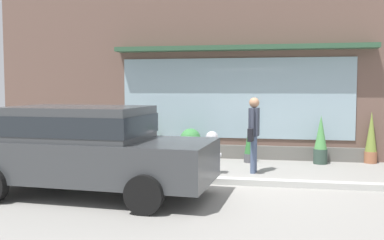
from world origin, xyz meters
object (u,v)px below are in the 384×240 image
(pedestrian_with_handbag, at_px, (254,129))
(potted_plant_doorstep, at_px, (371,138))
(potted_plant_low_front, at_px, (190,142))
(fire_hydrant, at_px, (212,152))
(potted_plant_window_center, at_px, (71,139))
(parked_car_dark_gray, at_px, (85,145))
(potted_plant_near_hydrant, at_px, (153,134))
(potted_plant_trailing_edge, at_px, (321,141))
(potted_plant_window_left, at_px, (249,143))

(pedestrian_with_handbag, bearing_deg, potted_plant_doorstep, 130.18)
(potted_plant_low_front, relative_size, potted_plant_doorstep, 0.63)
(fire_hydrant, height_order, pedestrian_with_handbag, pedestrian_with_handbag)
(potted_plant_window_center, bearing_deg, parked_car_dark_gray, -60.95)
(parked_car_dark_gray, height_order, potted_plant_low_front, parked_car_dark_gray)
(pedestrian_with_handbag, distance_m, potted_plant_near_hydrant, 3.31)
(fire_hydrant, distance_m, potted_plant_doorstep, 4.32)
(potted_plant_low_front, bearing_deg, potted_plant_trailing_edge, -0.87)
(parked_car_dark_gray, xyz_separation_m, potted_plant_window_left, (2.66, 3.95, -0.40))
(potted_plant_doorstep, relative_size, potted_plant_near_hydrant, 1.00)
(potted_plant_low_front, relative_size, potted_plant_window_center, 1.01)
(fire_hydrant, xyz_separation_m, potted_plant_trailing_edge, (2.48, 1.81, 0.10))
(potted_plant_window_center, xyz_separation_m, potted_plant_doorstep, (8.09, 0.08, 0.20))
(pedestrian_with_handbag, distance_m, potted_plant_window_left, 1.47)
(potted_plant_trailing_edge, bearing_deg, fire_hydrant, -143.90)
(pedestrian_with_handbag, height_order, potted_plant_doorstep, pedestrian_with_handbag)
(fire_hydrant, distance_m, potted_plant_low_front, 2.04)
(parked_car_dark_gray, relative_size, potted_plant_trailing_edge, 3.64)
(potted_plant_low_front, height_order, potted_plant_window_center, potted_plant_low_front)
(potted_plant_low_front, distance_m, potted_plant_window_center, 3.52)
(parked_car_dark_gray, bearing_deg, pedestrian_with_handbag, 45.89)
(fire_hydrant, relative_size, potted_plant_low_front, 1.16)
(parked_car_dark_gray, bearing_deg, potted_plant_window_left, 59.66)
(potted_plant_trailing_edge, xyz_separation_m, potted_plant_near_hydrant, (-4.39, 0.23, 0.05))
(fire_hydrant, height_order, parked_car_dark_gray, parked_car_dark_gray)
(potted_plant_low_front, xyz_separation_m, potted_plant_doorstep, (4.58, 0.30, 0.18))
(parked_car_dark_gray, bearing_deg, potted_plant_near_hydrant, 93.22)
(potted_plant_window_center, relative_size, potted_plant_window_left, 0.81)
(potted_plant_low_front, bearing_deg, potted_plant_window_left, -6.09)
(potted_plant_window_center, relative_size, potted_plant_near_hydrant, 0.62)
(potted_plant_trailing_edge, bearing_deg, potted_plant_low_front, 179.13)
(potted_plant_near_hydrant, bearing_deg, potted_plant_doorstep, 1.19)
(fire_hydrant, xyz_separation_m, potted_plant_low_front, (-0.84, 1.86, -0.03))
(pedestrian_with_handbag, height_order, potted_plant_low_front, pedestrian_with_handbag)
(fire_hydrant, bearing_deg, potted_plant_near_hydrant, 133.11)
(potted_plant_window_center, bearing_deg, potted_plant_trailing_edge, -2.28)
(parked_car_dark_gray, height_order, potted_plant_window_left, parked_car_dark_gray)
(fire_hydrant, distance_m, potted_plant_trailing_edge, 3.07)
(fire_hydrant, relative_size, potted_plant_near_hydrant, 0.73)
(potted_plant_near_hydrant, relative_size, potted_plant_window_left, 1.30)
(potted_plant_low_front, bearing_deg, potted_plant_near_hydrant, 170.40)
(potted_plant_trailing_edge, bearing_deg, potted_plant_window_center, 177.72)
(potted_plant_doorstep, relative_size, potted_plant_window_left, 1.30)
(fire_hydrant, bearing_deg, potted_plant_trailing_edge, 36.10)
(pedestrian_with_handbag, height_order, potted_plant_window_left, pedestrian_with_handbag)
(pedestrian_with_handbag, height_order, potted_plant_window_center, pedestrian_with_handbag)
(potted_plant_window_left, bearing_deg, fire_hydrant, -112.95)
(pedestrian_with_handbag, xyz_separation_m, potted_plant_window_center, (-5.24, 1.76, -0.55))
(fire_hydrant, distance_m, potted_plant_near_hydrant, 2.80)
(potted_plant_trailing_edge, xyz_separation_m, potted_plant_window_center, (-6.83, 0.27, -0.15))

